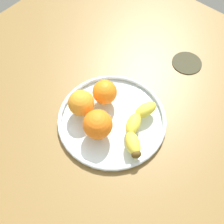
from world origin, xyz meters
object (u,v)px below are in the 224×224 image
object	(u,v)px
banana	(137,127)
orange_center	(81,103)
ambient_coaster	(187,63)
orange_front_left	(105,92)
orange_front_right	(97,124)
fruit_bowl	(112,119)

from	to	relation	value
banana	orange_center	bearing A→B (deg)	-91.62
banana	orange_center	distance (cm)	16.67
banana	orange_center	xyz separation A→B (cm)	(5.12, -15.77, 1.82)
orange_center	ambient_coaster	size ratio (longest dim) A/B	0.76
ambient_coaster	banana	bearing A→B (deg)	5.85
ambient_coaster	orange_front_left	bearing A→B (deg)	-19.41
banana	orange_front_right	distance (cm)	11.02
orange_front_right	orange_center	bearing A→B (deg)	-105.47
orange_front_left	orange_center	world-z (taller)	orange_center
orange_front_right	ambient_coaster	size ratio (longest dim) A/B	0.82
fruit_bowl	orange_center	xyz separation A→B (cm)	(3.62, -8.04, 4.56)
banana	fruit_bowl	bearing A→B (deg)	-98.66
banana	orange_front_right	world-z (taller)	orange_front_right
fruit_bowl	orange_center	world-z (taller)	orange_center
fruit_bowl	orange_center	bearing A→B (deg)	-65.75
orange_front_right	orange_center	size ratio (longest dim) A/B	1.08
fruit_bowl	orange_front_right	xyz separation A→B (cm)	(5.76, -0.29, 4.86)
orange_front_right	ambient_coaster	bearing A→B (deg)	172.73
orange_front_left	ambient_coaster	size ratio (longest dim) A/B	0.73
fruit_bowl	ambient_coaster	distance (cm)	32.69
orange_center	ambient_coaster	world-z (taller)	orange_center
orange_front_left	ambient_coaster	distance (cm)	31.10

